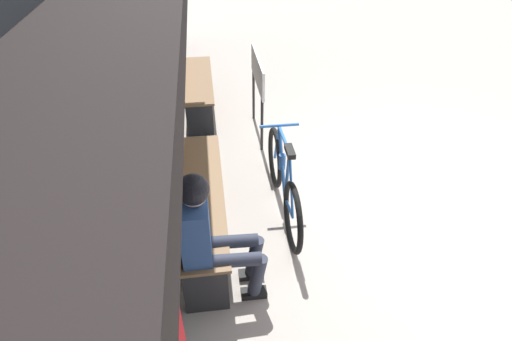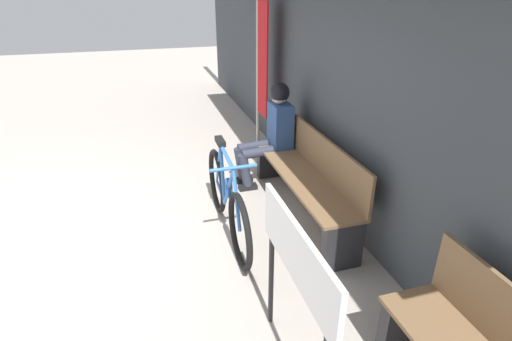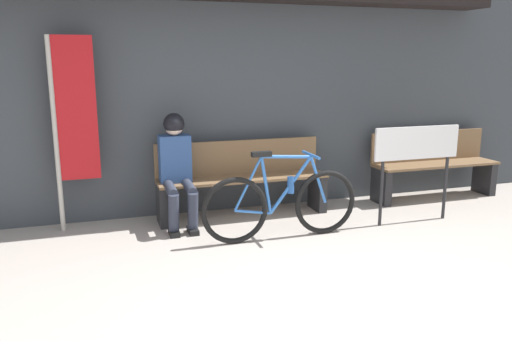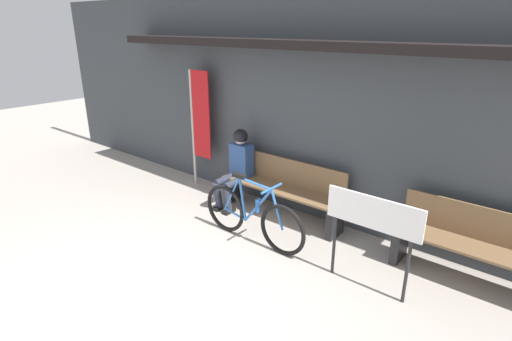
{
  "view_description": "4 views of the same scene",
  "coord_description": "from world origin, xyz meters",
  "px_view_note": "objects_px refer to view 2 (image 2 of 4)",
  "views": [
    {
      "loc": [
        -2.87,
        2.37,
        2.88
      ],
      "look_at": [
        0.01,
        1.99,
        0.72
      ],
      "focal_mm": 28.0,
      "sensor_mm": 36.0,
      "label": 1
    },
    {
      "loc": [
        3.49,
        1.01,
        2.26
      ],
      "look_at": [
        0.11,
        2.01,
        0.58
      ],
      "focal_mm": 28.0,
      "sensor_mm": 36.0,
      "label": 2
    },
    {
      "loc": [
        -1.5,
        -2.87,
        1.78
      ],
      "look_at": [
        0.11,
        2.09,
        0.64
      ],
      "focal_mm": 35.0,
      "sensor_mm": 36.0,
      "label": 3
    },
    {
      "loc": [
        3.28,
        -1.93,
        2.75
      ],
      "look_at": [
        0.06,
        1.99,
        0.88
      ],
      "focal_mm": 28.0,
      "sensor_mm": 36.0,
      "label": 4
    }
  ],
  "objects_px": {
    "banner_pole": "(261,66)",
    "signboard": "(296,265)",
    "park_bench_near": "(306,176)",
    "bicycle": "(227,201)",
    "person_seated": "(272,128)"
  },
  "relations": [
    {
      "from": "person_seated",
      "to": "banner_pole",
      "type": "relative_size",
      "value": 0.61
    },
    {
      "from": "bicycle",
      "to": "banner_pole",
      "type": "xyz_separation_m",
      "value": [
        -1.99,
        0.95,
        0.84
      ]
    },
    {
      "from": "banner_pole",
      "to": "signboard",
      "type": "relative_size",
      "value": 1.88
    },
    {
      "from": "park_bench_near",
      "to": "banner_pole",
      "type": "distance_m",
      "value": 1.99
    },
    {
      "from": "person_seated",
      "to": "banner_pole",
      "type": "height_order",
      "value": "banner_pole"
    },
    {
      "from": "person_seated",
      "to": "signboard",
      "type": "bearing_deg",
      "value": -15.56
    },
    {
      "from": "bicycle",
      "to": "person_seated",
      "type": "distance_m",
      "value": 1.25
    },
    {
      "from": "park_bench_near",
      "to": "bicycle",
      "type": "distance_m",
      "value": 0.89
    },
    {
      "from": "park_bench_near",
      "to": "person_seated",
      "type": "bearing_deg",
      "value": -170.86
    },
    {
      "from": "park_bench_near",
      "to": "person_seated",
      "type": "relative_size",
      "value": 1.6
    },
    {
      "from": "person_seated",
      "to": "banner_pole",
      "type": "xyz_separation_m",
      "value": [
        -1.05,
        0.2,
        0.5
      ]
    },
    {
      "from": "bicycle",
      "to": "person_seated",
      "type": "height_order",
      "value": "person_seated"
    },
    {
      "from": "park_bench_near",
      "to": "signboard",
      "type": "height_order",
      "value": "signboard"
    },
    {
      "from": "park_bench_near",
      "to": "banner_pole",
      "type": "bearing_deg",
      "value": 177.79
    },
    {
      "from": "banner_pole",
      "to": "signboard",
      "type": "distance_m",
      "value": 3.72
    }
  ]
}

